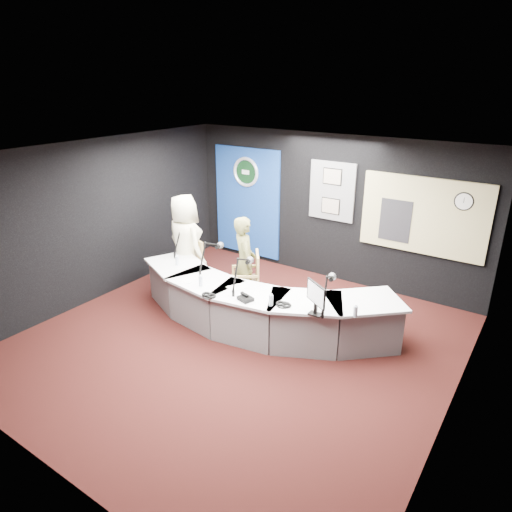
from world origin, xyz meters
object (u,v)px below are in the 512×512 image
Objects in this scene: broadcast_desk at (255,305)px; armchair_left at (187,265)px; person_woman at (245,262)px; person_man at (185,244)px; armchair_right at (245,276)px.

armchair_left is at bearing 166.89° from broadcast_desk.
person_woman is (-0.58, 0.53, 0.43)m from broadcast_desk.
broadcast_desk is at bearing -179.02° from person_man.
armchair_left is 1.29m from person_woman.
person_man reaches higher than person_woman.
broadcast_desk is 1.95m from person_man.
person_man reaches higher than broadcast_desk.
armchair_right is at bearing -161.14° from person_man.
armchair_right is 1.31m from person_man.
broadcast_desk is at bearing 8.15° from armchair_left.
person_woman reaches higher than broadcast_desk.
person_man is 1.13× the size of person_woman.
armchair_right is (1.25, 0.10, 0.05)m from armchair_left.
broadcast_desk is 0.89m from person_woman.
armchair_left reaches higher than broadcast_desk.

